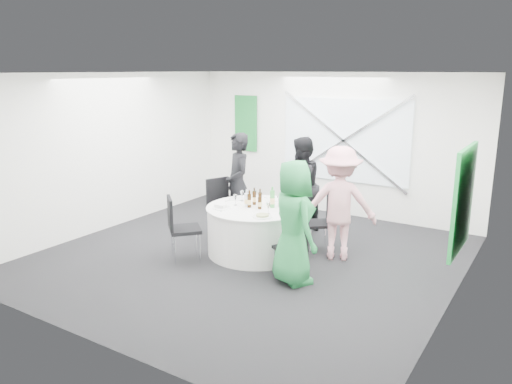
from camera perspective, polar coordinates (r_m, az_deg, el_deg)
The scene contains 48 objects.
floor at distance 7.87m, azimuth -0.78°, elevation -7.38°, with size 6.00×6.00×0.00m, color black.
ceiling at distance 7.33m, azimuth -0.86°, elevation 13.45°, with size 6.00×6.00×0.00m, color white.
wall_back at distance 10.09m, azimuth 8.56°, elevation 5.44°, with size 6.00×6.00×0.00m, color white.
wall_front at distance 5.30m, azimuth -18.84°, elevation -2.84°, with size 6.00×6.00×0.00m, color white.
wall_left at distance 9.43m, azimuth -16.33°, elevation 4.45°, with size 6.00×6.00×0.00m, color white.
wall_right at distance 6.39m, azimuth 22.34°, elevation -0.33°, with size 6.00×6.00×0.00m, color white.
window_panel at distance 9.92m, azimuth 10.07°, elevation 5.83°, with size 2.60×0.03×1.60m, color silver.
window_brace_a at distance 9.89m, azimuth 9.99°, elevation 5.80°, with size 0.05×0.05×3.16m, color silver.
window_brace_b at distance 9.89m, azimuth 9.99°, elevation 5.80°, with size 0.05×0.05×3.16m, color silver.
green_banner at distance 10.96m, azimuth -1.18°, elevation 7.84°, with size 0.55×0.04×1.20m, color #16702D.
green_sign at distance 7.03m, azimuth 22.60°, elevation -0.83°, with size 0.05×1.20×1.40m, color #188735.
banquet_table at distance 7.90m, azimuth -0.00°, elevation -4.36°, with size 1.56×1.56×0.76m.
chair_back at distance 8.84m, azimuth 3.78°, elevation -1.00°, with size 0.47×0.48×1.00m.
chair_back_left at distance 8.67m, azimuth -3.97°, elevation -1.22°, with size 0.61×0.60×1.02m.
chair_back_right at distance 8.08m, azimuth 7.76°, elevation -2.98°, with size 0.58×0.58×0.90m.
chair_front_right at distance 6.97m, azimuth 4.23°, elevation -6.05°, with size 0.52×0.51×0.83m.
chair_front_left at distance 7.63m, azimuth -8.81°, elevation -3.57°, with size 0.64×0.64×1.00m.
person_man_back_left at distance 8.69m, azimuth -2.07°, elevation 0.87°, with size 0.66×0.43×1.80m, color black.
person_man_back at distance 8.77m, azimuth 5.13°, elevation 0.71°, with size 0.84×0.46×1.73m, color black.
person_woman_pink at distance 7.66m, azimuth 9.50°, elevation -1.29°, with size 1.13×0.52×1.75m, color pink.
person_woman_green at distance 6.72m, azimuth 4.30°, elevation -3.50°, with size 0.83×0.54×1.70m, color #248542.
plate_back at distance 8.19m, azimuth 1.98°, elevation -0.88°, with size 0.27×0.27×0.01m.
plate_back_left at distance 8.25m, azimuth -2.21°, elevation -0.77°, with size 0.26×0.26×0.01m.
plate_back_right at distance 7.77m, azimuth 3.85°, elevation -1.66°, with size 0.28×0.28×0.04m.
plate_front_right at distance 7.26m, azimuth 0.75°, elevation -2.75°, with size 0.29×0.29×0.04m.
plate_front_left at distance 7.73m, azimuth -3.96°, elevation -1.81°, with size 0.28×0.28×0.01m.
napkin at distance 7.73m, azimuth -4.05°, elevation -1.58°, with size 0.17×0.11×0.05m, color silver.
beer_bottle_a at distance 7.90m, azimuth -0.20°, elevation -0.70°, with size 0.06×0.06×0.27m.
beer_bottle_b at distance 7.85m, azimuth 0.47°, elevation -0.81°, with size 0.06×0.06×0.27m.
beer_bottle_c at distance 7.65m, azimuth 0.43°, elevation -1.26°, with size 0.06×0.06×0.25m.
beer_bottle_d at distance 7.73m, azimuth -0.77°, elevation -1.01°, with size 0.06×0.06×0.28m.
green_water_bottle at distance 7.73m, azimuth 1.88°, elevation -0.84°, with size 0.08×0.08×0.33m.
clear_water_bottle at distance 7.81m, azimuth -1.06°, elevation -0.90°, with size 0.08×0.08×0.27m.
wine_glass_a at distance 8.11m, azimuth -1.61°, elevation -0.18°, with size 0.07×0.07×0.17m.
wine_glass_b at distance 7.79m, azimuth 2.65°, elevation -0.78°, with size 0.07×0.07×0.17m.
wine_glass_c at distance 7.87m, azimuth 2.72°, elevation -0.63°, with size 0.07×0.07×0.17m.
wine_glass_d at distance 7.39m, azimuth 1.41°, elevation -1.57°, with size 0.07×0.07×0.17m.
wine_glass_e at distance 7.86m, azimuth -2.37°, elevation -0.64°, with size 0.07×0.07×0.17m.
wine_glass_f at distance 8.10m, azimuth -0.15°, elevation -0.19°, with size 0.07×0.07×0.17m.
wine_glass_g at distance 7.58m, azimuth 2.82°, elevation -1.20°, with size 0.07×0.07×0.17m.
fork_a at distance 8.34m, azimuth -0.64°, elevation -0.64°, with size 0.01×0.15×0.01m, color silver.
knife_a at distance 8.16m, azimuth -3.10°, elevation -0.99°, with size 0.01×0.15×0.01m, color silver.
fork_b at distance 8.18m, azimuth 2.95°, elevation -0.95°, with size 0.01×0.15×0.01m, color silver.
knife_b at distance 8.31m, azimuth 1.36°, elevation -0.69°, with size 0.01×0.15×0.01m, color silver.
fork_c at distance 7.67m, azimuth 4.16°, elevation -1.99°, with size 0.01×0.15×0.01m, color silver.
knife_c at distance 7.93m, azimuth 4.06°, elevation -1.44°, with size 0.01×0.15×0.01m, color silver.
fork_d at distance 7.90m, azimuth -4.13°, elevation -1.51°, with size 0.01×0.15×0.01m, color silver.
knife_d at distance 7.60m, azimuth -4.03°, elevation -2.12°, with size 0.01×0.15×0.01m, color silver.
Camera 1 is at (4.00, -6.14, 2.86)m, focal length 35.00 mm.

